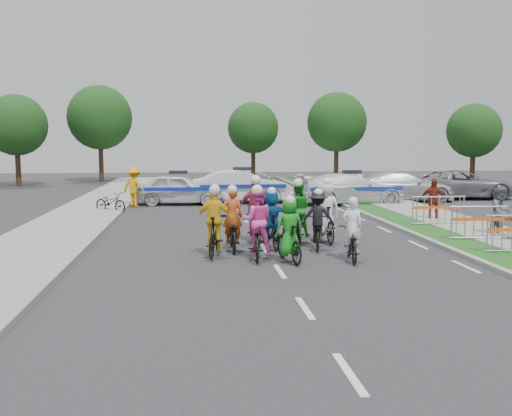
{
  "coord_description": "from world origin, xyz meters",
  "views": [
    {
      "loc": [
        -2.02,
        -13.01,
        3.03
      ],
      "look_at": [
        -0.17,
        3.58,
        1.1
      ],
      "focal_mm": 40.0,
      "sensor_mm": 36.0,
      "label": 1
    }
  ],
  "objects": [
    {
      "name": "barrier_2",
      "position": [
        6.7,
        6.34,
        0.56
      ],
      "size": [
        2.0,
        0.51,
        1.12
      ],
      "primitive_type": null,
      "rotation": [
        0.0,
        0.0,
        0.01
      ],
      "color": "#A5A8AD",
      "rests_on": "ground"
    },
    {
      "name": "rider_1",
      "position": [
        0.4,
        1.03,
        0.67
      ],
      "size": [
        0.8,
        1.69,
        1.72
      ],
      "rotation": [
        0.0,
        0.0,
        3.35
      ],
      "color": "black",
      "rests_on": "ground"
    },
    {
      "name": "police_car_1",
      "position": [
        0.44,
        15.41,
        0.82
      ],
      "size": [
        4.99,
        1.82,
        1.63
      ],
      "primitive_type": "imported",
      "rotation": [
        0.0,
        0.0,
        1.59
      ],
      "color": "white",
      "rests_on": "ground"
    },
    {
      "name": "tree_0",
      "position": [
        -14.0,
        28.0,
        4.19
      ],
      "size": [
        4.2,
        4.2,
        6.3
      ],
      "color": "#382619",
      "rests_on": "ground"
    },
    {
      "name": "police_car_2",
      "position": [
        5.7,
        14.05,
        0.76
      ],
      "size": [
        5.31,
        2.33,
        1.52
      ],
      "primitive_type": "imported",
      "rotation": [
        0.0,
        0.0,
        1.61
      ],
      "color": "white",
      "rests_on": "ground"
    },
    {
      "name": "tree_1",
      "position": [
        9.0,
        30.0,
        4.54
      ],
      "size": [
        4.55,
        4.55,
        6.82
      ],
      "color": "#382619",
      "rests_on": "ground"
    },
    {
      "name": "barrier_1",
      "position": [
        6.7,
        3.19,
        0.56
      ],
      "size": [
        2.04,
        0.68,
        1.12
      ],
      "primitive_type": null,
      "rotation": [
        0.0,
        0.0,
        -0.09
      ],
      "color": "#A5A8AD",
      "rests_on": "ground"
    },
    {
      "name": "rider_0",
      "position": [
        2.01,
        1.03,
        0.55
      ],
      "size": [
        0.79,
        1.69,
        1.66
      ],
      "rotation": [
        0.0,
        0.0,
        3.0
      ],
      "color": "black",
      "rests_on": "ground"
    },
    {
      "name": "rider_7",
      "position": [
        1.98,
        3.77,
        0.76
      ],
      "size": [
        0.85,
        1.9,
        1.98
      ],
      "rotation": [
        0.0,
        0.0,
        3.18
      ],
      "color": "black",
      "rests_on": "ground"
    },
    {
      "name": "tree_4",
      "position": [
        3.0,
        34.0,
        4.19
      ],
      "size": [
        4.2,
        4.2,
        6.3
      ],
      "color": "#382619",
      "rests_on": "ground"
    },
    {
      "name": "rider_9",
      "position": [
        -0.11,
        4.14,
        0.78
      ],
      "size": [
        1.08,
        2.0,
        2.04
      ],
      "rotation": [
        0.0,
        0.0,
        2.98
      ],
      "color": "black",
      "rests_on": "ground"
    },
    {
      "name": "ground",
      "position": [
        0.0,
        0.0,
        0.0
      ],
      "size": [
        90.0,
        90.0,
        0.0
      ],
      "primitive_type": "plane",
      "color": "#28282B",
      "rests_on": "ground"
    },
    {
      "name": "rider_6",
      "position": [
        -0.93,
        2.83,
        0.61
      ],
      "size": [
        0.64,
        1.82,
        1.86
      ],
      "rotation": [
        0.0,
        0.0,
        3.14
      ],
      "color": "black",
      "rests_on": "ground"
    },
    {
      "name": "rider_2",
      "position": [
        -0.37,
        1.58,
        0.72
      ],
      "size": [
        0.87,
        1.97,
        1.95
      ],
      "rotation": [
        0.0,
        0.0,
        3.03
      ],
      "color": "black",
      "rests_on": "ground"
    },
    {
      "name": "civilian_sedan",
      "position": [
        8.78,
        15.32,
        0.75
      ],
      "size": [
        5.35,
        2.5,
        1.51
      ],
      "primitive_type": "imported",
      "rotation": [
        0.0,
        0.0,
        1.49
      ],
      "color": "silver",
      "rests_on": "ground"
    },
    {
      "name": "marshal_hiviz",
      "position": [
        -4.76,
        14.28,
        0.93
      ],
      "size": [
        1.39,
        1.18,
        1.87
      ],
      "primitive_type": "imported",
      "rotation": [
        0.0,
        0.0,
        2.65
      ],
      "color": "#F2A50C",
      "rests_on": "ground"
    },
    {
      "name": "cone_1",
      "position": [
        6.6,
        13.38,
        0.34
      ],
      "size": [
        0.4,
        0.4,
        0.7
      ],
      "color": "#F24C0C",
      "rests_on": "ground"
    },
    {
      "name": "sidewalk_left",
      "position": [
        -6.5,
        5.0,
        0.07
      ],
      "size": [
        3.0,
        60.0,
        0.13
      ],
      "primitive_type": "cube",
      "color": "gray",
      "rests_on": "ground"
    },
    {
      "name": "grass_strip",
      "position": [
        5.8,
        5.0,
        0.06
      ],
      "size": [
        1.2,
        60.0,
        0.11
      ],
      "primitive_type": "cube",
      "color": "#194F1A",
      "rests_on": "ground"
    },
    {
      "name": "spectator_1",
      "position": [
        7.72,
        3.97,
        0.82
      ],
      "size": [
        0.94,
        0.82,
        1.64
      ],
      "primitive_type": "imported",
      "rotation": [
        0.0,
        0.0,
        0.28
      ],
      "color": "slate",
      "rests_on": "ground"
    },
    {
      "name": "rider_8",
      "position": [
        1.13,
        3.93,
        0.72
      ],
      "size": [
        0.86,
        1.96,
        1.95
      ],
      "rotation": [
        0.0,
        0.0,
        3.06
      ],
      "color": "black",
      "rests_on": "ground"
    },
    {
      "name": "tree_2",
      "position": [
        18.0,
        26.0,
        3.83
      ],
      "size": [
        3.85,
        3.85,
        5.77
      ],
      "color": "#382619",
      "rests_on": "ground"
    },
    {
      "name": "spectator_2",
      "position": [
        7.13,
        7.78,
        0.83
      ],
      "size": [
        1.05,
        0.79,
        1.66
      ],
      "primitive_type": "imported",
      "rotation": [
        0.0,
        0.0,
        -0.45
      ],
      "color": "maroon",
      "rests_on": "ground"
    },
    {
      "name": "rider_5",
      "position": [
        0.2,
        2.96,
        0.75
      ],
      "size": [
        1.46,
        1.73,
        1.77
      ],
      "rotation": [
        0.0,
        0.0,
        3.27
      ],
      "color": "black",
      "rests_on": "ground"
    },
    {
      "name": "sidewalk_right",
      "position": [
        7.6,
        5.0,
        0.07
      ],
      "size": [
        2.4,
        60.0,
        0.13
      ],
      "primitive_type": "cube",
      "color": "gray",
      "rests_on": "ground"
    },
    {
      "name": "cone_0",
      "position": [
        4.05,
        8.3,
        0.34
      ],
      "size": [
        0.4,
        0.4,
        0.7
      ],
      "color": "#F24C0C",
      "rests_on": "ground"
    },
    {
      "name": "police_car_0",
      "position": [
        -2.7,
        14.97,
        0.75
      ],
      "size": [
        4.51,
        2.06,
        1.5
      ],
      "primitive_type": "imported",
      "rotation": [
        0.0,
        0.0,
        1.5
      ],
      "color": "white",
      "rests_on": "ground"
    },
    {
      "name": "curb_right",
      "position": [
        5.1,
        5.0,
        0.06
      ],
      "size": [
        0.2,
        60.0,
        0.12
      ],
      "primitive_type": "cube",
      "color": "gray",
      "rests_on": "ground"
    },
    {
      "name": "civilian_suv",
      "position": [
        12.38,
        16.16,
        0.76
      ],
      "size": [
        5.61,
        2.81,
        1.52
      ],
      "primitive_type": "imported",
      "rotation": [
        0.0,
        0.0,
        1.52
      ],
      "color": "slate",
      "rests_on": "ground"
    },
    {
      "name": "rider_3",
      "position": [
        -1.45,
        2.0,
        0.74
      ],
      "size": [
        1.03,
        1.9,
        1.93
      ],
      "rotation": [
        0.0,
        0.0,
        2.95
      ],
      "color": "black",
      "rests_on": "ground"
    },
    {
      "name": "rider_4",
      "position": [
        1.5,
        2.76,
        0.68
      ],
      "size": [
        1.06,
        1.79,
        1.74
      ],
      "rotation": [
        0.0,
        0.0,
        2.93
      ],
      "color": "black",
      "rests_on": "ground"
    },
    {
      "name": "tree_3",
      "position": [
        -9.0,
        32.0,
        4.89
      ],
      "size": [
        4.9,
        4.9,
        7.35
      ],
      "color": "#382619",
      "rests_on": "ground"
    },
    {
      "name": "parked_bike",
      "position": [
        -5.58,
        12.15,
        0.44
      ],
      "size": [
        1.7,
        1.45,
        0.88
      ],
      "primitive_type": "imported",
      "rotation": [
        0.0,
        0.0,
        0.95
      ],
      "color": "black",
      "rests_on": "ground"
    }
  ]
}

